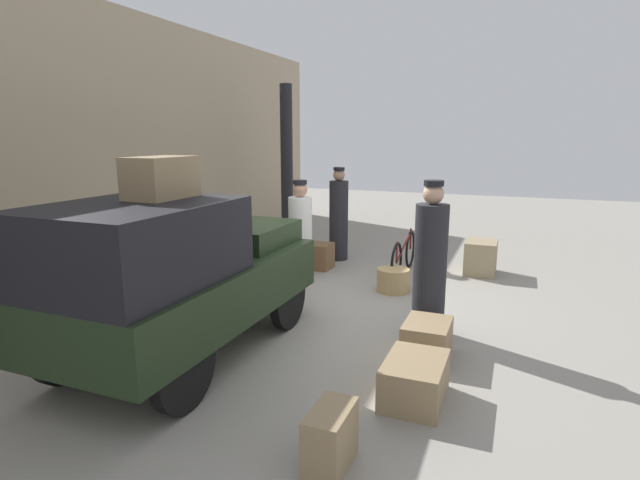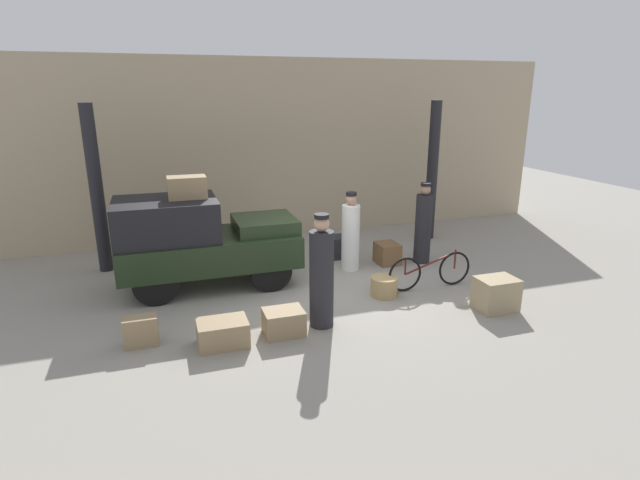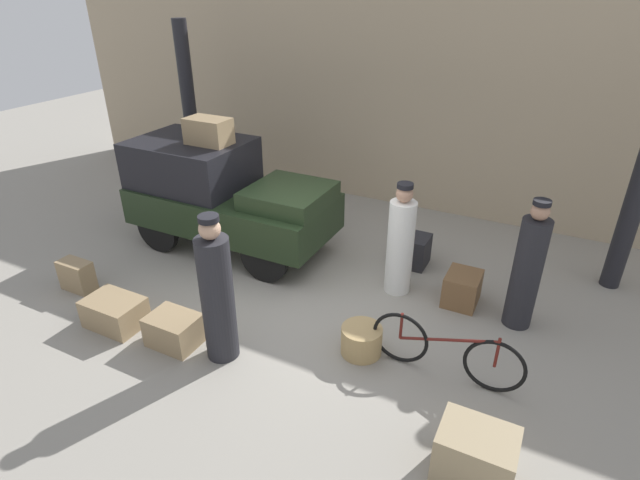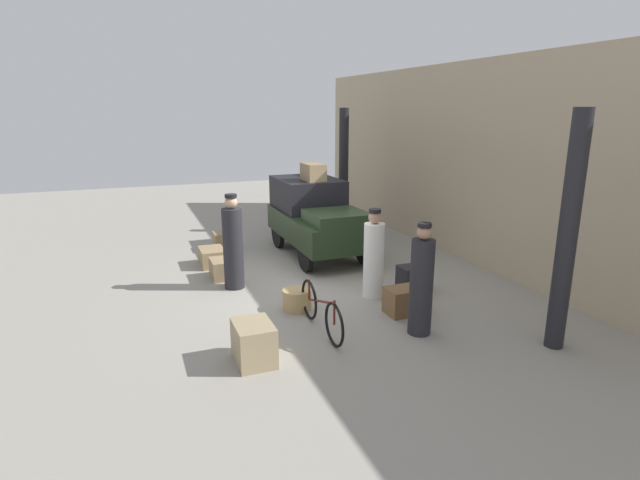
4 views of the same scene
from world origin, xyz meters
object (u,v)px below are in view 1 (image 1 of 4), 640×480
(porter_lifting_near_truck, at_px, (430,265))
(trunk_large_brown, at_px, (317,256))
(suitcase_black_upright, at_px, (427,339))
(porter_carrying_trunk, at_px, (300,236))
(trunk_umber_medium, at_px, (481,257))
(trunk_on_truck_roof, at_px, (161,178))
(bicycle, at_px, (404,255))
(porter_with_bicycle, at_px, (339,218))
(trunk_wicker_pale, at_px, (256,263))
(suitcase_tan_flat, at_px, (330,438))
(suitcase_small_leather, at_px, (415,380))
(truck, at_px, (177,273))
(wicker_basket, at_px, (393,280))

(porter_lifting_near_truck, xyz_separation_m, trunk_large_brown, (2.36, 2.44, -0.63))
(suitcase_black_upright, bearing_deg, porter_carrying_trunk, 49.48)
(trunk_umber_medium, xyz_separation_m, trunk_on_truck_roof, (-4.95, 2.75, 1.69))
(trunk_umber_medium, bearing_deg, bicycle, 115.52)
(porter_carrying_trunk, bearing_deg, porter_with_bicycle, -1.71)
(porter_with_bicycle, relative_size, trunk_umber_medium, 2.62)
(trunk_wicker_pale, bearing_deg, trunk_large_brown, -38.78)
(porter_with_bicycle, xyz_separation_m, trunk_on_truck_roof, (-4.99, 0.08, 1.16))
(porter_with_bicycle, xyz_separation_m, suitcase_black_upright, (-3.80, -2.41, -0.63))
(porter_lifting_near_truck, height_order, porter_with_bicycle, porter_lifting_near_truck)
(porter_with_bicycle, xyz_separation_m, trunk_umber_medium, (-0.03, -2.67, -0.54))
(trunk_umber_medium, height_order, suitcase_tan_flat, trunk_umber_medium)
(trunk_wicker_pale, bearing_deg, suitcase_small_leather, -132.43)
(truck, bearing_deg, porter_with_bicycle, -0.94)
(trunk_umber_medium, bearing_deg, suitcase_tan_flat, 174.31)
(truck, height_order, trunk_on_truck_roof, trunk_on_truck_roof)
(trunk_large_brown, bearing_deg, suitcase_small_leather, -146.79)
(trunk_umber_medium, bearing_deg, suitcase_black_upright, 175.93)
(wicker_basket, xyz_separation_m, suitcase_black_upright, (-2.17, -0.91, 0.02))
(porter_with_bicycle, relative_size, suitcase_black_upright, 2.88)
(porter_with_bicycle, height_order, suitcase_black_upright, porter_with_bicycle)
(trunk_wicker_pale, xyz_separation_m, trunk_large_brown, (0.92, -0.74, -0.02))
(truck, xyz_separation_m, bicycle, (4.21, -1.51, -0.61))
(porter_lifting_near_truck, height_order, trunk_large_brown, porter_lifting_near_truck)
(suitcase_tan_flat, bearing_deg, wicker_basket, 7.77)
(porter_lifting_near_truck, bearing_deg, trunk_on_truck_roof, 127.90)
(trunk_large_brown, bearing_deg, porter_with_bicycle, -10.64)
(wicker_basket, relative_size, suitcase_tan_flat, 1.01)
(trunk_umber_medium, xyz_separation_m, suitcase_tan_flat, (-5.91, 0.59, -0.06))
(porter_lifting_near_truck, bearing_deg, bicycle, 18.95)
(suitcase_small_leather, relative_size, trunk_large_brown, 1.37)
(trunk_wicker_pale, distance_m, trunk_large_brown, 1.19)
(porter_lifting_near_truck, bearing_deg, trunk_umber_medium, -6.95)
(bicycle, xyz_separation_m, porter_with_bicycle, (0.62, 1.43, 0.48))
(porter_carrying_trunk, distance_m, porter_with_bicycle, 1.71)
(porter_with_bicycle, bearing_deg, truck, 179.06)
(porter_lifting_near_truck, xyz_separation_m, suitcase_tan_flat, (-2.81, 0.21, -0.64))
(wicker_basket, bearing_deg, porter_lifting_near_truck, -152.05)
(wicker_basket, xyz_separation_m, porter_with_bicycle, (1.63, 1.50, 0.65))
(suitcase_black_upright, bearing_deg, suitcase_tan_flat, 171.48)
(trunk_large_brown, xyz_separation_m, trunk_on_truck_roof, (-4.21, -0.07, 1.75))
(porter_lifting_near_truck, bearing_deg, trunk_wicker_pale, 65.75)
(porter_lifting_near_truck, relative_size, suitcase_small_leather, 2.50)
(porter_lifting_near_truck, height_order, suitcase_tan_flat, porter_lifting_near_truck)
(wicker_basket, height_order, porter_with_bicycle, porter_with_bicycle)
(truck, bearing_deg, trunk_umber_medium, -29.82)
(suitcase_small_leather, bearing_deg, porter_with_bicycle, 27.34)
(porter_lifting_near_truck, distance_m, trunk_umber_medium, 3.18)
(truck, xyz_separation_m, suitcase_tan_flat, (-1.11, -2.16, -0.74))
(porter_lifting_near_truck, height_order, trunk_umber_medium, porter_lifting_near_truck)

